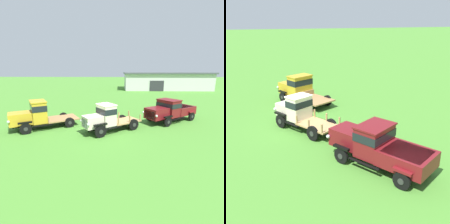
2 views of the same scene
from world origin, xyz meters
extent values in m
plane|color=#47842D|center=(0.00, 0.00, 0.00)|extent=(240.00, 240.00, 0.00)
cube|color=silver|center=(13.07, 32.81, 1.92)|extent=(20.31, 9.67, 3.84)
cube|color=#474C51|center=(13.07, 32.81, 4.02)|extent=(20.91, 10.47, 0.36)
cube|color=#2D2D33|center=(10.02, 27.93, 1.20)|extent=(3.20, 0.08, 2.40)
cylinder|color=black|center=(-5.64, -0.70, 0.42)|extent=(0.80, 0.58, 0.84)
cylinder|color=#2D2D2D|center=(-5.59, -0.78, 0.42)|extent=(0.27, 0.18, 0.29)
cylinder|color=black|center=(-6.71, 1.04, 0.42)|extent=(0.80, 0.58, 0.84)
cylinder|color=#2D2D2D|center=(-6.76, 1.12, 0.42)|extent=(0.27, 0.18, 0.29)
cylinder|color=black|center=(-2.81, 1.04, 0.42)|extent=(0.80, 0.58, 0.84)
cylinder|color=#2D2D2D|center=(-2.76, 0.96, 0.42)|extent=(0.27, 0.18, 0.29)
cylinder|color=black|center=(-3.88, 2.78, 0.42)|extent=(0.80, 0.58, 0.84)
cylinder|color=#2D2D2D|center=(-3.93, 2.86, 0.42)|extent=(0.27, 0.18, 0.29)
cube|color=black|center=(-4.84, 1.00, 0.50)|extent=(4.74, 3.52, 0.12)
cube|color=gold|center=(-6.39, 0.04, 1.02)|extent=(2.16, 2.08, 0.92)
cube|color=silver|center=(-7.07, -0.38, 0.97)|extent=(0.64, 0.99, 0.69)
sphere|color=silver|center=(-6.67, -1.04, 1.04)|extent=(0.20, 0.20, 0.20)
sphere|color=silver|center=(-7.48, 0.27, 1.04)|extent=(0.20, 0.20, 0.20)
cube|color=black|center=(-5.64, -0.70, 0.89)|extent=(0.93, 0.68, 0.12)
cube|color=black|center=(-6.71, 1.04, 0.89)|extent=(0.93, 0.68, 0.12)
cube|color=gold|center=(-5.23, 0.75, 1.39)|extent=(1.85, 2.09, 1.66)
cube|color=black|center=(-5.23, 0.75, 1.76)|extent=(1.91, 2.14, 0.46)
cube|color=gold|center=(-5.23, 0.75, 2.26)|extent=(1.98, 2.21, 0.08)
cube|color=black|center=(-4.62, -0.04, 0.48)|extent=(1.34, 0.90, 0.05)
cube|color=black|center=(-5.67, 1.66, 0.48)|extent=(1.34, 0.90, 0.05)
cube|color=#9E7547|center=(-3.68, 1.71, 0.61)|extent=(3.29, 3.13, 0.10)
cube|color=#9E7547|center=(-4.75, 1.05, 0.84)|extent=(1.09, 1.69, 0.44)
cylinder|color=black|center=(0.00, -1.15, 0.45)|extent=(0.83, 0.64, 0.90)
cylinder|color=#2D2D2D|center=(0.06, -1.23, 0.45)|extent=(0.28, 0.20, 0.31)
cylinder|color=black|center=(-0.92, 0.17, 0.45)|extent=(0.83, 0.64, 0.90)
cylinder|color=#2D2D2D|center=(-0.97, 0.25, 0.45)|extent=(0.28, 0.20, 0.31)
cylinder|color=black|center=(2.47, 0.56, 0.45)|extent=(0.83, 0.64, 0.90)
cylinder|color=#2D2D2D|center=(2.53, 0.48, 0.45)|extent=(0.28, 0.20, 0.31)
cylinder|color=black|center=(1.55, 1.88, 0.45)|extent=(0.83, 0.64, 0.90)
cylinder|color=#2D2D2D|center=(1.50, 1.96, 0.45)|extent=(0.28, 0.20, 0.31)
cube|color=black|center=(0.77, 0.36, 0.53)|extent=(4.06, 3.19, 0.12)
cube|color=beige|center=(-0.62, -0.60, 1.02)|extent=(1.73, 1.68, 0.86)
cube|color=silver|center=(-1.14, -0.96, 0.98)|extent=(0.55, 0.76, 0.64)
sphere|color=silver|center=(-0.80, -1.47, 1.04)|extent=(0.20, 0.20, 0.20)
sphere|color=silver|center=(-1.49, -0.47, 1.04)|extent=(0.20, 0.20, 0.20)
cube|color=black|center=(0.00, -1.15, 0.95)|extent=(0.96, 0.75, 0.12)
cube|color=black|center=(-0.92, 0.17, 0.95)|extent=(0.96, 0.75, 0.12)
cube|color=beige|center=(0.33, 0.05, 1.35)|extent=(1.62, 1.73, 1.52)
cube|color=black|center=(0.33, 0.05, 1.69)|extent=(1.67, 1.77, 0.42)
cube|color=beige|center=(0.33, 0.05, 2.15)|extent=(1.73, 1.83, 0.08)
cube|color=black|center=(0.86, -0.54, 0.51)|extent=(1.21, 0.90, 0.05)
cube|color=black|center=(-0.04, 0.76, 0.51)|extent=(1.21, 0.90, 0.05)
cube|color=tan|center=(1.72, 1.02, 0.64)|extent=(2.89, 2.69, 0.10)
cube|color=tan|center=(1.27, -0.23, 0.95)|extent=(0.11, 0.11, 0.51)
cube|color=tan|center=(0.39, 1.03, 0.95)|extent=(0.11, 0.11, 0.51)
cube|color=tan|center=(2.15, 0.39, 0.95)|extent=(0.11, 0.11, 0.51)
cube|color=tan|center=(1.28, 1.65, 0.95)|extent=(0.11, 0.11, 0.51)
cube|color=tan|center=(3.04, 1.00, 0.95)|extent=(0.11, 0.11, 0.51)
cube|color=tan|center=(2.17, 2.26, 0.95)|extent=(0.11, 0.11, 0.51)
cylinder|color=black|center=(5.44, 1.53, 0.41)|extent=(0.75, 0.59, 0.81)
cylinder|color=#2D2D2D|center=(5.49, 1.46, 0.41)|extent=(0.25, 0.19, 0.28)
cylinder|color=black|center=(4.24, 3.23, 0.41)|extent=(0.75, 0.59, 0.81)
cylinder|color=#2D2D2D|center=(4.19, 3.30, 0.41)|extent=(0.25, 0.19, 0.28)
cylinder|color=black|center=(8.19, 3.47, 0.41)|extent=(0.75, 0.59, 0.81)
cylinder|color=#2D2D2D|center=(8.25, 3.39, 0.41)|extent=(0.25, 0.19, 0.28)
cylinder|color=black|center=(7.00, 5.17, 0.41)|extent=(0.75, 0.59, 0.81)
cylinder|color=#2D2D2D|center=(6.95, 5.24, 0.41)|extent=(0.25, 0.19, 0.28)
cube|color=black|center=(6.08, 3.25, 0.49)|extent=(4.67, 3.76, 0.12)
cube|color=maroon|center=(4.63, 2.23, 1.01)|extent=(2.28, 2.21, 0.93)
cube|color=silver|center=(3.93, 1.73, 0.97)|extent=(0.71, 0.97, 0.70)
sphere|color=silver|center=(4.37, 1.09, 1.04)|extent=(0.20, 0.20, 0.20)
sphere|color=silver|center=(3.47, 2.37, 1.04)|extent=(0.20, 0.20, 0.20)
cube|color=black|center=(5.44, 1.53, 0.86)|extent=(0.88, 0.70, 0.12)
cube|color=black|center=(4.24, 3.23, 0.86)|extent=(0.88, 0.70, 0.12)
cube|color=maroon|center=(5.85, 3.09, 1.28)|extent=(2.06, 2.21, 1.46)
cube|color=black|center=(5.85, 3.09, 1.60)|extent=(2.13, 2.27, 0.41)
cube|color=maroon|center=(5.85, 3.09, 2.04)|extent=(2.21, 2.35, 0.08)
cube|color=black|center=(6.54, 2.33, 0.47)|extent=(1.50, 1.11, 0.05)
cube|color=black|center=(5.37, 3.99, 0.47)|extent=(1.50, 1.11, 0.05)
cube|color=maroon|center=(7.31, 4.12, 0.92)|extent=(3.00, 2.90, 0.74)
cube|color=black|center=(7.31, 4.12, 1.26)|extent=(2.53, 2.45, 0.06)
cube|color=maroon|center=(8.19, 3.47, 0.86)|extent=(0.85, 0.68, 0.12)
cube|color=maroon|center=(7.00, 5.17, 0.86)|extent=(0.85, 0.68, 0.12)
camera|label=1|loc=(1.24, -12.80, 4.65)|focal=28.00mm
camera|label=2|loc=(17.49, -1.61, 7.15)|focal=45.00mm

